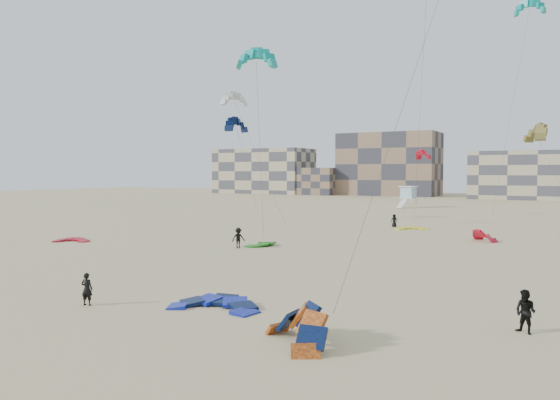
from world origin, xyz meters
The scene contains 22 objects.
ground centered at (0.00, 0.00, 0.00)m, with size 320.00×320.00×0.00m, color tan.
kite_ground_blue centered at (3.11, 1.86, 0.00)m, with size 4.29×4.46×0.78m, color #1C22BE, non-canonical shape.
kite_ground_orange centered at (9.34, -1.23, 0.00)m, with size 3.82×2.84×2.56m, color orange, non-canonical shape.
kite_ground_red centered at (-24.78, 16.45, 0.00)m, with size 3.16×3.34×0.55m, color red, non-canonical shape.
kite_ground_green centered at (-6.99, 23.15, 0.00)m, with size 3.38×3.57×0.61m, color #189615, non-canonical shape.
kite_ground_red_far centered at (10.87, 36.58, 0.00)m, with size 2.98×2.49×1.87m, color red, non-canonical shape.
kite_ground_yellow centered at (1.53, 44.10, 0.00)m, with size 3.47×3.65×0.41m, color #FFFD32, non-canonical shape.
kitesurfer_main centered at (-3.04, -0.85, 0.85)m, with size 0.62×0.41×1.70m, color black.
kitesurfer_b centered at (17.24, 4.75, 0.94)m, with size 0.91×0.71×1.88m, color black.
kitesurfer_c centered at (-7.79, 20.58, 0.92)m, with size 1.19×0.69×1.85m, color black.
kitesurfer_e centered at (-1.06, 45.50, 0.81)m, with size 0.79×0.52×1.62m, color black.
kite_fly_teal_a centered at (-6.76, 22.03, 16.92)m, with size 4.45×4.52×17.34m.
kite_fly_grey centered at (-17.89, 35.10, 15.52)m, with size 11.69×6.27×15.86m.
kite_fly_olive centered at (15.51, 33.58, 10.23)m, with size 6.53×7.47×10.54m.
kite_fly_navy centered at (-22.81, 42.94, 13.18)m, with size 6.73×4.26×13.63m.
kite_fly_teal_b centered at (12.51, 60.99, 28.79)m, with size 5.52×6.76×28.89m.
kite_fly_red centered at (-2.38, 64.16, 9.38)m, with size 4.11×9.85×9.69m.
lifeguard_tower_far centered at (-9.86, 82.94, 2.04)m, with size 3.34×5.87×4.12m.
condo_west_a centered at (-70.00, 130.00, 7.00)m, with size 30.00×15.00×14.00m, color tan.
condo_west_b centered at (-30.00, 134.00, 9.00)m, with size 28.00×14.00×18.00m, color #856850.
condo_mid centered at (10.00, 130.00, 6.00)m, with size 32.00×16.00×12.00m, color tan.
condo_fill_left centered at (-50.00, 128.00, 4.00)m, with size 12.00×10.00×8.00m, color #856850.
Camera 1 is at (19.19, -20.39, 6.92)m, focal length 35.00 mm.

